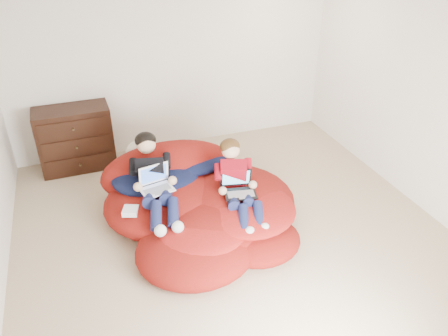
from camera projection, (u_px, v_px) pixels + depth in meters
room_shell at (232, 217)px, 5.15m from camera, size 5.10×5.10×2.77m
dresser at (75, 139)px, 6.36m from camera, size 1.05×0.59×0.94m
beanbag_pile at (198, 204)px, 5.32m from camera, size 2.35×2.31×0.88m
cream_pillow at (143, 150)px, 5.74m from camera, size 0.44×0.28×0.28m
older_boy at (153, 175)px, 5.09m from camera, size 0.43×1.24×0.72m
younger_boy at (237, 180)px, 5.06m from camera, size 0.42×1.04×0.75m
laptop_white at (156, 183)px, 5.02m from camera, size 0.40×0.36×0.27m
laptop_black at (238, 187)px, 5.07m from camera, size 0.41×0.39×0.26m
power_adapter at (131, 211)px, 4.92m from camera, size 0.22×0.22×0.06m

